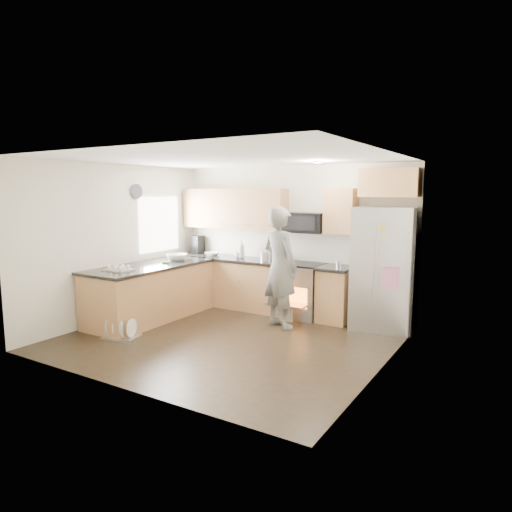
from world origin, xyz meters
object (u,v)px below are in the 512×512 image
Objects in this scene: person at (280,267)px; dish_rack at (121,333)px; refrigerator at (383,269)px; stove_range at (300,278)px.

person reaches higher than dish_rack.
refrigerator is 4.10m from dish_rack.
refrigerator is 3.32× the size of dish_rack.
dish_rack is at bearing 65.95° from person.
refrigerator reaches higher than dish_rack.
person is (-1.42, -0.74, 0.01)m from refrigerator.
refrigerator is 0.99× the size of person.
dish_rack is at bearing -124.99° from stove_range.
dish_rack is (-3.15, -2.47, -0.88)m from refrigerator.
stove_range is 0.79m from person.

